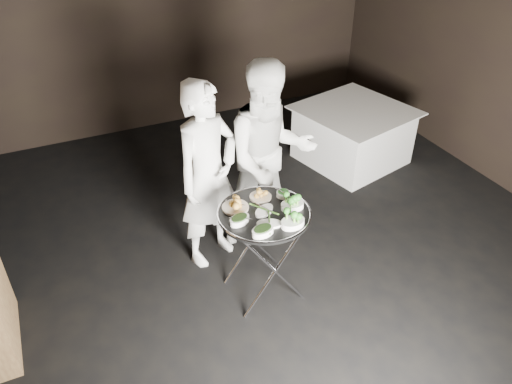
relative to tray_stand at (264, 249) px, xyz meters
name	(u,v)px	position (x,y,z in m)	size (l,w,h in m)	color
floor	(281,281)	(0.20, 0.05, -0.49)	(6.00, 7.00, 0.05)	black
wall_back	(157,13)	(0.20, 3.58, 1.03)	(6.00, 0.05, 3.00)	black
tray_stand	(264,249)	(0.00, 0.00, 0.00)	(0.57, 0.48, 0.83)	silver
serving_tray	(264,214)	(0.00, 0.00, 0.37)	(0.75, 0.75, 0.04)	black
potato_plate_a	(235,205)	(-0.18, 0.15, 0.42)	(0.21, 0.21, 0.08)	beige
potato_plate_b	(260,195)	(0.06, 0.20, 0.41)	(0.18, 0.18, 0.07)	beige
greens_bowl	(283,193)	(0.24, 0.14, 0.41)	(0.11, 0.11, 0.06)	white
asparagus_plate_a	(264,210)	(0.00, 0.01, 0.40)	(0.23, 0.20, 0.04)	white
asparagus_plate_b	(269,223)	(-0.03, -0.16, 0.40)	(0.22, 0.18, 0.04)	white
spinach_bowl_a	(239,219)	(-0.22, -0.04, 0.41)	(0.20, 0.16, 0.07)	white
spinach_bowl_b	(263,230)	(-0.12, -0.23, 0.42)	(0.20, 0.16, 0.08)	white
broccoli_bowl_a	(292,204)	(0.23, -0.04, 0.42)	(0.20, 0.16, 0.08)	white
broccoli_bowl_b	(293,222)	(0.13, -0.24, 0.42)	(0.20, 0.16, 0.08)	white
serving_utensils	(262,203)	(0.02, 0.07, 0.43)	(0.57, 0.42, 0.01)	silver
waiter_left	(208,176)	(-0.23, 0.64, 0.41)	(0.64, 0.42, 1.75)	white
waiter_right	(270,157)	(0.38, 0.67, 0.44)	(0.88, 0.68, 1.81)	white
dining_table	(352,135)	(1.96, 1.58, -0.13)	(1.19, 1.19, 0.68)	silver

